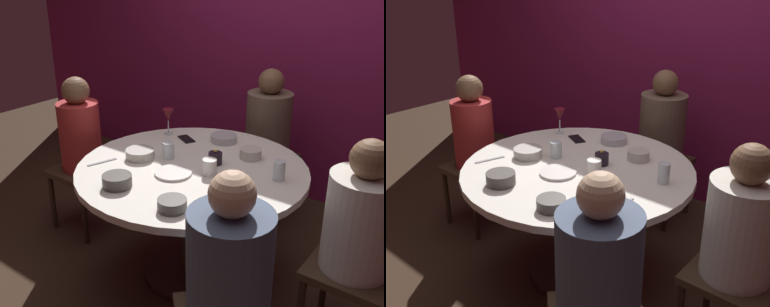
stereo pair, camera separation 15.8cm
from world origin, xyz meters
TOP-DOWN VIEW (x-y plane):
  - ground_plane at (0.00, 0.00)m, footprint 8.00×8.00m
  - back_wall at (0.00, 1.42)m, footprint 6.00×0.10m
  - dining_table at (0.00, 0.00)m, footprint 1.32×1.32m
  - seated_diner_left at (-0.96, 0.00)m, footprint 0.40×0.40m
  - seated_diner_back at (0.00, 0.95)m, footprint 0.40×0.40m
  - seated_diner_right at (0.95, 0.00)m, footprint 0.40×0.40m
  - seated_diner_front_right at (0.66, -0.66)m, footprint 0.57×0.57m
  - candle_holder at (0.09, 0.11)m, footprint 0.08×0.08m
  - wine_glass at (-0.44, 0.34)m, footprint 0.08×0.08m
  - dinner_plate at (-0.02, -0.14)m, footprint 0.21×0.21m
  - cell_phone at (-0.28, 0.32)m, footprint 0.16×0.13m
  - bowl_serving_large at (-0.06, 0.44)m, footprint 0.17×0.17m
  - bowl_salad_center at (0.21, -0.45)m, footprint 0.14×0.14m
  - bowl_small_white at (-0.17, -0.43)m, footprint 0.15×0.15m
  - bowl_sauce_side at (-0.32, -0.08)m, footprint 0.17×0.17m
  - bowl_rice_portion at (0.21, 0.30)m, footprint 0.13×0.13m
  - cup_near_candle at (0.14, -0.03)m, footprint 0.08×0.08m
  - cup_by_left_diner at (0.48, 0.13)m, footprint 0.06×0.06m
  - cup_by_right_diner at (-0.18, 0.02)m, footprint 0.07×0.07m
  - fork_near_plate at (-0.46, -0.27)m, footprint 0.07×0.18m
  - knife_near_plate at (0.45, -0.21)m, footprint 0.03×0.18m

SIDE VIEW (x-z plane):
  - ground_plane at x=0.00m, z-range 0.00..0.00m
  - dining_table at x=0.00m, z-range 0.22..0.96m
  - seated_diner_right at x=0.95m, z-range 0.14..1.26m
  - seated_diner_left at x=-0.96m, z-range 0.13..1.26m
  - seated_diner_back at x=0.00m, z-range 0.14..1.27m
  - seated_diner_front_right at x=0.66m, z-range 0.14..1.27m
  - fork_near_plate at x=-0.46m, z-range 0.74..0.75m
  - knife_near_plate at x=0.45m, z-range 0.74..0.75m
  - cell_phone at x=-0.28m, z-range 0.74..0.75m
  - dinner_plate at x=-0.02m, z-range 0.74..0.75m
  - bowl_serving_large at x=-0.06m, z-range 0.74..0.79m
  - bowl_sauce_side at x=-0.32m, z-range 0.74..0.79m
  - bowl_salad_center at x=0.21m, z-range 0.74..0.80m
  - bowl_rice_portion at x=0.21m, z-range 0.74..0.80m
  - bowl_small_white at x=-0.17m, z-range 0.74..0.81m
  - candle_holder at x=0.09m, z-range 0.73..0.82m
  - cup_near_candle at x=0.14m, z-range 0.74..0.83m
  - cup_by_right_diner at x=-0.18m, z-range 0.74..0.84m
  - cup_by_left_diner at x=0.48m, z-range 0.74..0.85m
  - wine_glass at x=-0.44m, z-range 0.78..0.96m
  - back_wall at x=0.00m, z-range 0.00..2.60m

